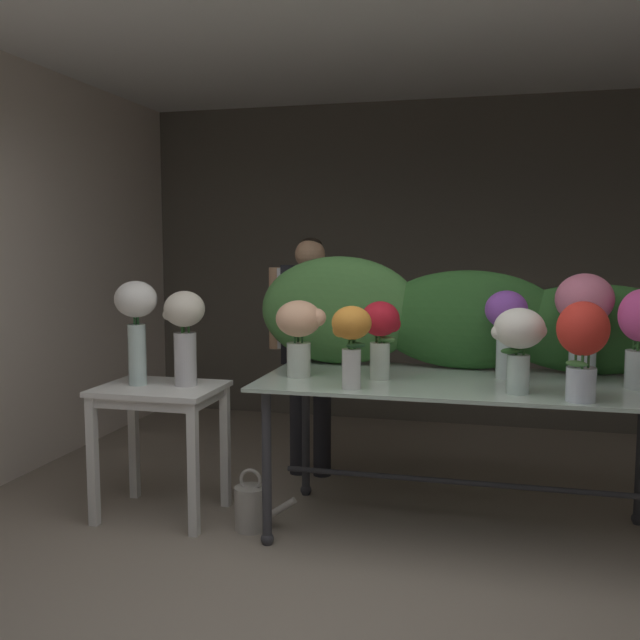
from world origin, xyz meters
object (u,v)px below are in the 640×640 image
object	(u,v)px
display_table_glass	(462,402)
vase_rosy_roses	(584,312)
vase_ivory_carnations	(519,338)
vase_crimson_lilies	(381,331)
vase_scarlet_hydrangea	(582,341)
side_table_white	(160,406)
vase_peach_snapdragons	(300,330)
florist	(310,330)
vase_sunset_ranunculus	(351,336)
vase_cream_lisianthus_tall	(185,330)
watering_can	(252,507)
vase_violet_freesia	(506,321)
vase_white_roses_tall	(136,317)

from	to	relation	value
display_table_glass	vase_rosy_roses	bearing A→B (deg)	11.99
vase_ivory_carnations	vase_crimson_lilies	bearing A→B (deg)	164.30
vase_crimson_lilies	vase_scarlet_hydrangea	xyz separation A→B (m)	(0.98, -0.31, 0.02)
side_table_white	vase_peach_snapdragons	bearing A→B (deg)	3.36
florist	vase_sunset_ranunculus	distance (m)	1.25
vase_scarlet_hydrangea	display_table_glass	bearing A→B (deg)	145.45
florist	vase_ivory_carnations	distance (m)	1.69
vase_ivory_carnations	vase_sunset_ranunculus	world-z (taller)	same
vase_cream_lisianthus_tall	watering_can	distance (m)	1.06
display_table_glass	vase_ivory_carnations	world-z (taller)	vase_ivory_carnations
vase_violet_freesia	vase_rosy_roses	xyz separation A→B (m)	(0.39, 0.01, 0.06)
vase_ivory_carnations	watering_can	distance (m)	1.71
side_table_white	vase_violet_freesia	xyz separation A→B (m)	(1.91, 0.27, 0.51)
vase_violet_freesia	vase_peach_snapdragons	xyz separation A→B (m)	(-1.09, -0.22, -0.05)
side_table_white	vase_white_roses_tall	xyz separation A→B (m)	(-0.14, 0.00, 0.51)
florist	vase_peach_snapdragons	size ratio (longest dim) A/B	3.85
vase_violet_freesia	vase_white_roses_tall	xyz separation A→B (m)	(-2.04, -0.27, -0.00)
florist	vase_scarlet_hydrangea	bearing A→B (deg)	-35.82
watering_can	vase_peach_snapdragons	bearing A→B (deg)	25.87
florist	vase_peach_snapdragons	bearing A→B (deg)	-78.63
vase_scarlet_hydrangea	vase_white_roses_tall	xyz separation A→B (m)	(-2.38, 0.23, 0.03)
vase_crimson_lilies	watering_can	world-z (taller)	vase_crimson_lilies
vase_crimson_lilies	vase_white_roses_tall	xyz separation A→B (m)	(-1.40, -0.08, 0.05)
vase_ivory_carnations	vase_scarlet_hydrangea	distance (m)	0.30
vase_crimson_lilies	vase_peach_snapdragons	distance (m)	0.44
vase_sunset_ranunculus	watering_can	distance (m)	1.15
display_table_glass	vase_rosy_roses	size ratio (longest dim) A/B	3.74
florist	vase_sunset_ranunculus	size ratio (longest dim) A/B	3.86
florist	vase_cream_lisianthus_tall	size ratio (longest dim) A/B	2.98
side_table_white	vase_violet_freesia	bearing A→B (deg)	8.00
vase_rosy_roses	watering_can	world-z (taller)	vase_rosy_roses
display_table_glass	watering_can	size ratio (longest dim) A/B	6.06
vase_violet_freesia	vase_cream_lisianthus_tall	bearing A→B (deg)	-173.11
vase_sunset_ranunculus	vase_white_roses_tall	world-z (taller)	vase_white_roses_tall
side_table_white	vase_peach_snapdragons	size ratio (longest dim) A/B	1.82
display_table_glass	florist	size ratio (longest dim) A/B	1.32
vase_scarlet_hydrangea	vase_rosy_roses	bearing A→B (deg)	83.28
vase_ivory_carnations	vase_scarlet_hydrangea	world-z (taller)	vase_scarlet_hydrangea
vase_violet_freesia	vase_sunset_ranunculus	size ratio (longest dim) A/B	1.14
vase_scarlet_hydrangea	vase_sunset_ranunculus	distance (m)	1.08
vase_ivory_carnations	vase_violet_freesia	xyz separation A→B (m)	(-0.06, 0.39, 0.04)
vase_ivory_carnations	vase_violet_freesia	world-z (taller)	vase_violet_freesia
vase_crimson_lilies	vase_ivory_carnations	bearing A→B (deg)	-15.70
florist	vase_white_roses_tall	world-z (taller)	florist
side_table_white	vase_sunset_ranunculus	size ratio (longest dim) A/B	1.83
vase_ivory_carnations	vase_cream_lisianthus_tall	distance (m)	1.84
watering_can	vase_rosy_roses	bearing A→B (deg)	11.38
vase_violet_freesia	vase_cream_lisianthus_tall	distance (m)	1.79
vase_violet_freesia	vase_rosy_roses	distance (m)	0.40
vase_white_roses_tall	vase_rosy_roses	bearing A→B (deg)	6.49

